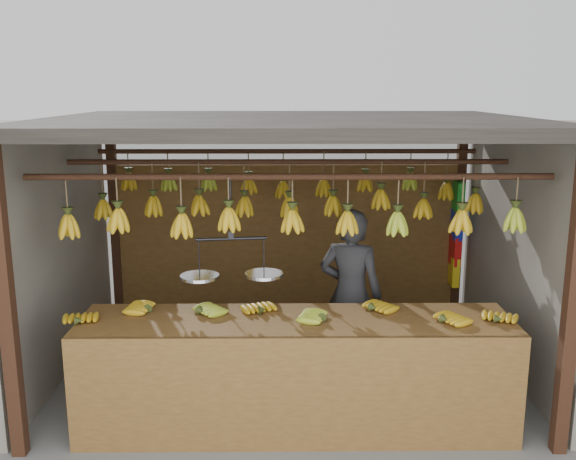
{
  "coord_description": "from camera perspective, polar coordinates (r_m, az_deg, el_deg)",
  "views": [
    {
      "loc": [
        -0.05,
        -5.81,
        2.65
      ],
      "look_at": [
        0.0,
        0.3,
        1.3
      ],
      "focal_mm": 40.0,
      "sensor_mm": 36.0,
      "label": 1
    }
  ],
  "objects": [
    {
      "name": "counter",
      "position": [
        4.98,
        0.71,
        -10.53
      ],
      "size": [
        3.44,
        0.77,
        0.96
      ],
      "color": "brown",
      "rests_on": "ground"
    },
    {
      "name": "balance_scale",
      "position": [
        5.02,
        -5.01,
        -3.66
      ],
      "size": [
        0.79,
        0.35,
        0.79
      ],
      "color": "black",
      "rests_on": "ground"
    },
    {
      "name": "bag_bundles",
      "position": [
        7.61,
        14.69,
        -0.49
      ],
      "size": [
        0.08,
        0.26,
        1.21
      ],
      "color": "#199926",
      "rests_on": "ground"
    },
    {
      "name": "stall",
      "position": [
        6.17,
        -0.0,
        6.15
      ],
      "size": [
        4.3,
        3.3,
        2.4
      ],
      "color": "black",
      "rests_on": "ground"
    },
    {
      "name": "hanging_bananas",
      "position": [
        5.9,
        0.06,
        2.48
      ],
      "size": [
        3.6,
        2.25,
        0.39
      ],
      "color": "#B88C13",
      "rests_on": "ground"
    },
    {
      "name": "ground",
      "position": [
        6.38,
        0.02,
        -12.06
      ],
      "size": [
        80.0,
        80.0,
        0.0
      ],
      "primitive_type": "plane",
      "color": "#5B5B57"
    },
    {
      "name": "vendor",
      "position": [
        5.92,
        5.58,
        -5.77
      ],
      "size": [
        0.68,
        0.56,
        1.61
      ],
      "primitive_type": "imported",
      "rotation": [
        0.0,
        0.0,
        2.8
      ],
      "color": "#262628",
      "rests_on": "ground"
    }
  ]
}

